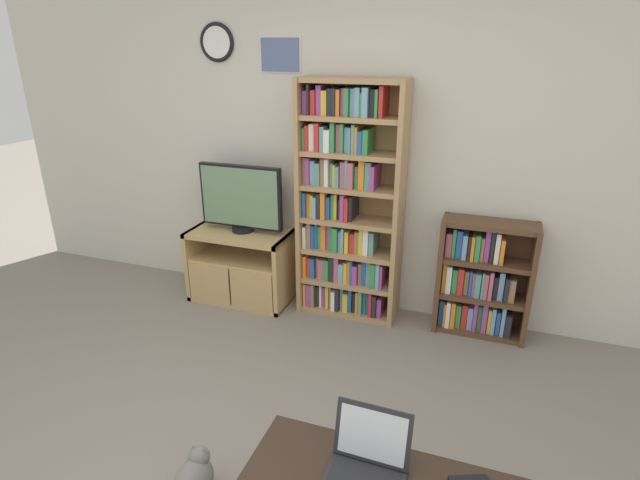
{
  "coord_description": "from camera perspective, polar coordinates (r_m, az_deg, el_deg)",
  "views": [
    {
      "loc": [
        1.05,
        -1.42,
        2.06
      ],
      "look_at": [
        0.11,
        1.23,
        0.95
      ],
      "focal_mm": 28.0,
      "sensor_mm": 36.0,
      "label": 1
    }
  ],
  "objects": [
    {
      "name": "wall_back",
      "position": [
        3.91,
        3.5,
        10.44
      ],
      "size": [
        6.39,
        0.09,
        2.6
      ],
      "color": "beige",
      "rests_on": "ground_plane"
    },
    {
      "name": "bookshelf_tall",
      "position": [
        3.83,
        3.03,
        3.82
      ],
      "size": [
        0.79,
        0.31,
        1.84
      ],
      "color": "tan",
      "rests_on": "ground_plane"
    },
    {
      "name": "tv_stand",
      "position": [
        4.27,
        -9.02,
        -2.9
      ],
      "size": [
        0.85,
        0.46,
        0.61
      ],
      "color": "tan",
      "rests_on": "ground_plane"
    },
    {
      "name": "cat",
      "position": [
        2.72,
        -14.13,
        -24.94
      ],
      "size": [
        0.2,
        0.46,
        0.26
      ],
      "rotation": [
        0.0,
        0.0,
        0.02
      ],
      "color": "slate",
      "rests_on": "ground_plane"
    },
    {
      "name": "laptop",
      "position": [
        2.23,
        5.4,
        -23.96
      ],
      "size": [
        0.33,
        0.3,
        0.27
      ],
      "rotation": [
        0.0,
        0.0,
        -0.02
      ],
      "color": "#232326",
      "rests_on": "coffee_table"
    },
    {
      "name": "bookshelf_short",
      "position": [
        3.89,
        17.83,
        -4.47
      ],
      "size": [
        0.67,
        0.26,
        0.89
      ],
      "color": "brown",
      "rests_on": "ground_plane"
    },
    {
      "name": "television",
      "position": [
        4.09,
        -9.03,
        4.7
      ],
      "size": [
        0.71,
        0.18,
        0.55
      ],
      "color": "black",
      "rests_on": "tv_stand"
    }
  ]
}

